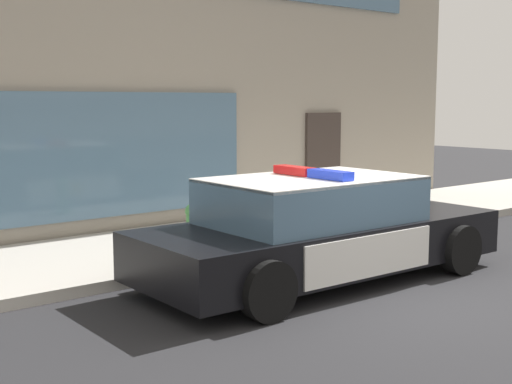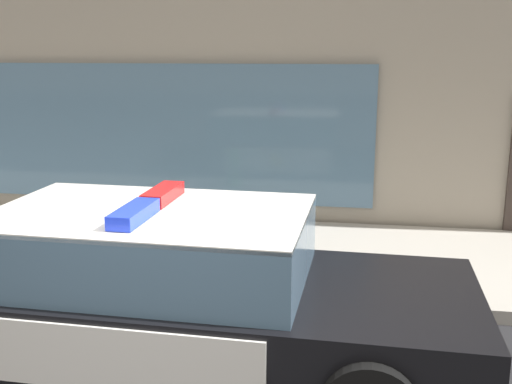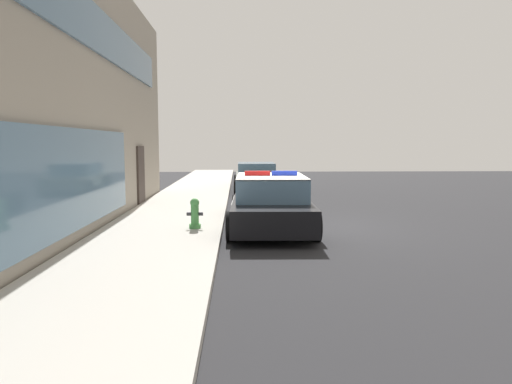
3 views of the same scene
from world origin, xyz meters
The scene contains 4 objects.
ground centered at (0.00, 0.00, 0.00)m, with size 48.00×48.00×0.00m, color #262628.
sidewalk centered at (0.00, 3.47, 0.07)m, with size 48.00×2.94×0.15m, color #B2ADA3.
police_cruiser centered at (-0.24, 0.77, 0.68)m, with size 5.16×2.22×1.49m.
fire_hydrant centered at (-0.96, 2.65, 0.50)m, with size 0.34×0.39×0.73m.
Camera 1 is at (-6.56, -5.61, 2.36)m, focal length 48.70 mm.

